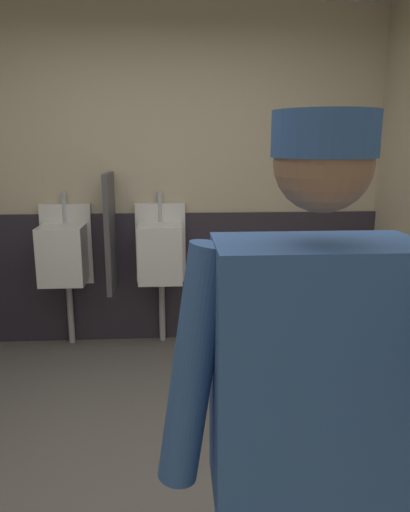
{
  "coord_description": "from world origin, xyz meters",
  "views": [
    {
      "loc": [
        0.1,
        -1.89,
        1.62
      ],
      "look_at": [
        0.2,
        -0.33,
        1.25
      ],
      "focal_mm": 33.93,
      "sensor_mm": 36.0,
      "label": 1
    }
  ],
  "objects_px": {
    "urinal_left": "(64,253)",
    "person": "(310,431)",
    "soap_dispenser": "(328,190)",
    "urinal_middle": "(160,252)",
    "trash_bin": "(383,348)"
  },
  "relations": [
    {
      "from": "urinal_left",
      "to": "urinal_middle",
      "type": "height_order",
      "value": "same"
    },
    {
      "from": "trash_bin",
      "to": "soap_dispenser",
      "type": "bearing_deg",
      "value": 94.27
    },
    {
      "from": "urinal_left",
      "to": "trash_bin",
      "type": "bearing_deg",
      "value": -23.02
    },
    {
      "from": "urinal_middle",
      "to": "trash_bin",
      "type": "xyz_separation_m",
      "value": [
        1.43,
        -0.93,
        -0.44
      ]
    },
    {
      "from": "urinal_left",
      "to": "trash_bin",
      "type": "relative_size",
      "value": 1.84
    },
    {
      "from": "trash_bin",
      "to": "soap_dispenser",
      "type": "height_order",
      "value": "soap_dispenser"
    },
    {
      "from": "urinal_left",
      "to": "urinal_middle",
      "type": "xyz_separation_m",
      "value": [
        0.75,
        0.0,
        0.0
      ]
    },
    {
      "from": "urinal_left",
      "to": "person",
      "type": "distance_m",
      "value": 3.01
    },
    {
      "from": "urinal_middle",
      "to": "trash_bin",
      "type": "distance_m",
      "value": 1.76
    },
    {
      "from": "person",
      "to": "soap_dispenser",
      "type": "xyz_separation_m",
      "value": [
        0.94,
        2.89,
        0.26
      ]
    },
    {
      "from": "urinal_middle",
      "to": "soap_dispenser",
      "type": "bearing_deg",
      "value": 5.03
    },
    {
      "from": "urinal_left",
      "to": "trash_bin",
      "type": "distance_m",
      "value": 2.41
    },
    {
      "from": "urinal_middle",
      "to": "person",
      "type": "xyz_separation_m",
      "value": [
        0.41,
        -2.77,
        0.2
      ]
    },
    {
      "from": "urinal_left",
      "to": "person",
      "type": "xyz_separation_m",
      "value": [
        1.16,
        -2.77,
        0.2
      ]
    },
    {
      "from": "urinal_left",
      "to": "soap_dispenser",
      "type": "bearing_deg",
      "value": 3.25
    }
  ]
}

